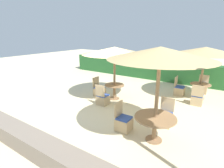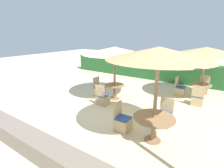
% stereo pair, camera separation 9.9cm
% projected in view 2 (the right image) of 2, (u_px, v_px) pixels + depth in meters
% --- Properties ---
extents(ground_plane, '(40.00, 40.00, 0.00)m').
position_uv_depth(ground_plane, '(104.00, 108.00, 7.33)').
color(ground_plane, beige).
extents(hedge_row, '(13.00, 0.70, 1.26)m').
position_uv_depth(hedge_row, '(155.00, 70.00, 11.72)').
color(hedge_row, '#28602D').
rests_on(hedge_row, ground_plane).
extents(stone_border, '(10.00, 0.56, 0.49)m').
position_uv_depth(stone_border, '(30.00, 142.00, 4.64)').
color(stone_border, gray).
rests_on(stone_border, ground_plane).
extents(parasol_front_right, '(2.74, 2.74, 2.70)m').
position_uv_depth(parasol_front_right, '(159.00, 54.00, 4.40)').
color(parasol_front_right, '#93704C').
rests_on(parasol_front_right, ground_plane).
extents(round_table_front_right, '(1.18, 1.18, 0.75)m').
position_uv_depth(round_table_front_right, '(154.00, 122.00, 4.94)').
color(round_table_front_right, '#93704C').
rests_on(round_table_front_right, ground_plane).
extents(patio_chair_front_right_north, '(0.46, 0.46, 0.93)m').
position_uv_depth(patio_chair_front_right_north, '(164.00, 118.00, 5.89)').
color(patio_chair_front_right_north, tan).
rests_on(patio_chair_front_right_north, ground_plane).
extents(patio_chair_front_right_west, '(0.46, 0.46, 0.93)m').
position_uv_depth(patio_chair_front_right_west, '(122.00, 123.00, 5.60)').
color(patio_chair_front_right_west, tan).
rests_on(patio_chair_front_right_west, ground_plane).
extents(parasol_center, '(2.91, 2.91, 2.44)m').
position_uv_depth(parasol_center, '(115.00, 51.00, 7.71)').
color(parasol_center, '#93704C').
rests_on(parasol_center, ground_plane).
extents(round_table_center, '(0.91, 0.91, 0.70)m').
position_uv_depth(round_table_center, '(115.00, 88.00, 8.20)').
color(round_table_center, '#93704C').
rests_on(round_table_center, ground_plane).
extents(patio_chair_center_south, '(0.46, 0.46, 0.93)m').
position_uv_depth(patio_chair_center_south, '(103.00, 99.00, 7.61)').
color(patio_chair_center_south, tan).
rests_on(patio_chair_center_south, ground_plane).
extents(patio_chair_center_west, '(0.46, 0.46, 0.93)m').
position_uv_depth(patio_chair_center_west, '(99.00, 91.00, 8.70)').
color(patio_chair_center_west, tan).
rests_on(patio_chair_center_west, ground_plane).
extents(parasol_back_right, '(2.89, 2.89, 2.43)m').
position_uv_depth(parasol_back_right, '(206.00, 51.00, 7.72)').
color(parasol_back_right, '#93704C').
rests_on(parasol_back_right, ground_plane).
extents(round_table_back_right, '(0.91, 0.91, 0.72)m').
position_uv_depth(round_table_back_right, '(201.00, 88.00, 8.20)').
color(round_table_back_right, '#93704C').
rests_on(round_table_back_right, ground_plane).
extents(patio_chair_back_right_west, '(0.46, 0.46, 0.93)m').
position_uv_depth(patio_chair_back_right_west, '(180.00, 90.00, 8.76)').
color(patio_chair_back_right_west, tan).
rests_on(patio_chair_back_right_west, ground_plane).
extents(patio_chair_back_right_north, '(0.46, 0.46, 0.93)m').
position_uv_depth(patio_chair_back_right_north, '(203.00, 89.00, 9.02)').
color(patio_chair_back_right_north, tan).
rests_on(patio_chair_back_right_north, ground_plane).
extents(patio_chair_back_right_south, '(0.46, 0.46, 0.93)m').
position_uv_depth(patio_chair_back_right_south, '(197.00, 100.00, 7.53)').
color(patio_chair_back_right_south, tan).
rests_on(patio_chair_back_right_south, ground_plane).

